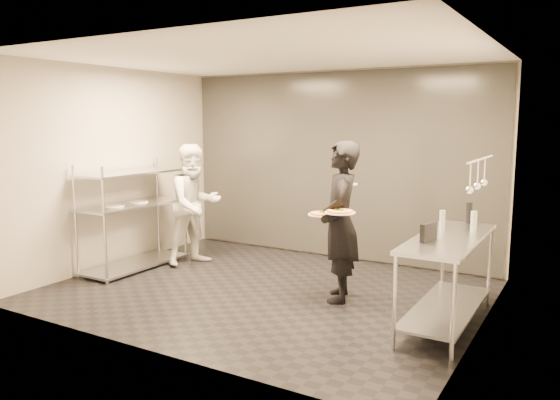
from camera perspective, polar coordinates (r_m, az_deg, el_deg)
The scene contains 13 objects.
room_shell at distance 7.48m, azimuth 3.10°, elevation 3.22°, with size 5.00×4.00×2.80m.
pass_rack at distance 7.89m, azimuth -15.04°, elevation -1.41°, with size 0.60×1.60×1.50m.
prep_counter at distance 5.77m, azimuth 17.13°, elevation -6.51°, with size 0.60×1.80×0.92m.
utensil_rail at distance 5.56m, azimuth 20.02°, elevation 2.46°, with size 0.07×1.20×0.31m.
waiter at distance 6.26m, azimuth 6.30°, elevation -2.27°, with size 0.67×0.44×1.84m, color black.
chef at distance 7.92m, azimuth -8.89°, elevation -0.48°, with size 0.84×0.66×1.73m, color white.
pizza_plate_near at distance 6.15m, azimuth 4.36°, elevation -1.46°, with size 0.31×0.31×0.05m.
pizza_plate_far at distance 5.96m, azimuth 6.27°, elevation -1.22°, with size 0.34×0.34×0.05m.
salad_plate at distance 6.46m, azimuth 6.95°, elevation 1.84°, with size 0.27×0.27×0.07m.
pos_monitor at distance 5.40m, azimuth 15.27°, elevation -3.25°, with size 0.05×0.25×0.18m, color black.
bottle_green at distance 5.97m, azimuth 16.59°, elevation -2.04°, with size 0.06×0.06×0.21m, color #939F92.
bottle_clear at distance 6.02m, azimuth 19.59°, elevation -2.09°, with size 0.06×0.06×0.21m, color #939F92.
bottle_dark at distance 6.44m, azimuth 19.15°, elevation -1.29°, with size 0.07×0.07×0.24m, color black.
Camera 1 is at (3.42, -5.44, 2.07)m, focal length 35.00 mm.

